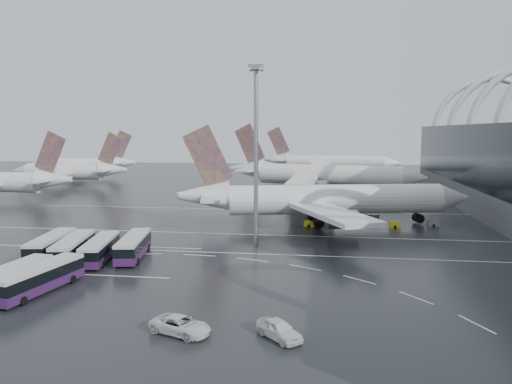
# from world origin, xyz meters

# --- Properties ---
(ground) EXTENTS (420.00, 420.00, 0.00)m
(ground) POSITION_xyz_m (0.00, 0.00, 0.00)
(ground) COLOR black
(ground) RESTS_ON ground
(lane_marking_near) EXTENTS (120.00, 0.25, 0.01)m
(lane_marking_near) POSITION_xyz_m (0.00, -2.00, 0.01)
(lane_marking_near) COLOR white
(lane_marking_near) RESTS_ON ground
(lane_marking_mid) EXTENTS (120.00, 0.25, 0.01)m
(lane_marking_mid) POSITION_xyz_m (0.00, 12.00, 0.01)
(lane_marking_mid) COLOR white
(lane_marking_mid) RESTS_ON ground
(lane_marking_far) EXTENTS (120.00, 0.25, 0.01)m
(lane_marking_far) POSITION_xyz_m (0.00, 40.00, 0.01)
(lane_marking_far) COLOR white
(lane_marking_far) RESTS_ON ground
(bus_bay_line_south) EXTENTS (28.00, 0.25, 0.01)m
(bus_bay_line_south) POSITION_xyz_m (-24.00, -16.00, 0.01)
(bus_bay_line_south) COLOR white
(bus_bay_line_south) RESTS_ON ground
(bus_bay_line_north) EXTENTS (28.00, 0.25, 0.01)m
(bus_bay_line_north) POSITION_xyz_m (-24.00, 0.00, 0.01)
(bus_bay_line_north) COLOR white
(bus_bay_line_north) RESTS_ON ground
(airliner_main) EXTENTS (57.86, 49.96, 19.73)m
(airliner_main) POSITION_xyz_m (8.43, 22.91, 4.94)
(airliner_main) COLOR silver
(airliner_main) RESTS_ON ground
(airliner_gate_b) EXTENTS (59.72, 52.89, 20.92)m
(airliner_gate_b) POSITION_xyz_m (7.31, 75.64, 5.24)
(airliner_gate_b) COLOR silver
(airliner_gate_b) RESTS_ON ground
(airliner_gate_c) EXTENTS (57.45, 52.74, 20.45)m
(airliner_gate_c) POSITION_xyz_m (10.01, 138.59, 5.11)
(airliner_gate_c) COLOR silver
(airliner_gate_c) RESTS_ON ground
(jet_remote_west) EXTENTS (42.59, 34.27, 18.61)m
(jet_remote_west) POSITION_xyz_m (-77.26, 47.74, 4.80)
(jet_remote_west) COLOR silver
(jet_remote_west) RESTS_ON ground
(jet_remote_mid) EXTENTS (41.85, 33.67, 18.27)m
(jet_remote_mid) POSITION_xyz_m (-76.75, 84.12, 4.72)
(jet_remote_mid) COLOR silver
(jet_remote_mid) RESTS_ON ground
(jet_remote_far) EXTENTS (43.56, 35.15, 18.95)m
(jet_remote_far) POSITION_xyz_m (-87.83, 115.44, 4.89)
(jet_remote_far) COLOR silver
(jet_remote_far) RESTS_ON ground
(bus_row_near_a) EXTENTS (4.78, 13.29, 3.20)m
(bus_row_near_a) POSITION_xyz_m (-30.53, -8.11, 1.76)
(bus_row_near_a) COLOR #2B1239
(bus_row_near_a) RESTS_ON ground
(bus_row_near_b) EXTENTS (5.48, 13.45, 3.23)m
(bus_row_near_b) POSITION_xyz_m (-26.43, -9.26, 1.78)
(bus_row_near_b) COLOR #2B1239
(bus_row_near_b) RESTS_ON ground
(bus_row_near_c) EXTENTS (5.07, 12.81, 3.08)m
(bus_row_near_c) POSITION_xyz_m (-22.53, -8.93, 1.69)
(bus_row_near_c) COLOR #2B1239
(bus_row_near_c) RESTS_ON ground
(bus_row_near_d) EXTENTS (5.03, 13.17, 3.17)m
(bus_row_near_d) POSITION_xyz_m (-18.43, -6.61, 1.74)
(bus_row_near_d) COLOR #2B1239
(bus_row_near_d) RESTS_ON ground
(bus_row_far_a) EXTENTS (3.83, 12.36, 2.99)m
(bus_row_far_a) POSITION_xyz_m (-26.46, -23.69, 1.65)
(bus_row_far_a) COLOR #2B1239
(bus_row_far_a) RESTS_ON ground
(bus_row_far_b) EXTENTS (4.85, 13.07, 3.15)m
(bus_row_far_b) POSITION_xyz_m (-23.03, -23.50, 1.73)
(bus_row_far_b) COLOR #2B1239
(bus_row_far_b) RESTS_ON ground
(van_curve_a) EXTENTS (6.45, 4.65, 1.63)m
(van_curve_a) POSITION_xyz_m (-3.58, -32.66, 0.82)
(van_curve_a) COLOR white
(van_curve_a) RESTS_ON ground
(van_curve_b) EXTENTS (4.92, 5.07, 1.72)m
(van_curve_b) POSITION_xyz_m (5.45, -32.44, 0.86)
(van_curve_b) COLOR white
(van_curve_b) RESTS_ON ground
(floodlight_mast) EXTENTS (2.21, 2.21, 28.80)m
(floodlight_mast) POSITION_xyz_m (-1.84, 4.34, 18.12)
(floodlight_mast) COLOR gray
(floodlight_mast) RESTS_ON ground
(gse_cart_belly_a) EXTENTS (2.10, 1.24, 1.14)m
(gse_cart_belly_a) POSITION_xyz_m (22.66, 22.24, 0.57)
(gse_cart_belly_a) COLOR gold
(gse_cart_belly_a) RESTS_ON ground
(gse_cart_belly_b) EXTENTS (2.45, 1.45, 1.34)m
(gse_cart_belly_b) POSITION_xyz_m (19.17, 29.32, 0.67)
(gse_cart_belly_b) COLOR slate
(gse_cart_belly_b) RESTS_ON ground
(gse_cart_belly_c) EXTENTS (1.99, 1.18, 1.09)m
(gse_cart_belly_c) POSITION_xyz_m (6.25, 20.92, 0.54)
(gse_cart_belly_c) COLOR gold
(gse_cart_belly_c) RESTS_ON ground
(gse_cart_belly_d) EXTENTS (2.02, 1.20, 1.10)m
(gse_cart_belly_d) POSITION_xyz_m (30.29, 24.81, 0.55)
(gse_cart_belly_d) COLOR slate
(gse_cart_belly_d) RESTS_ON ground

